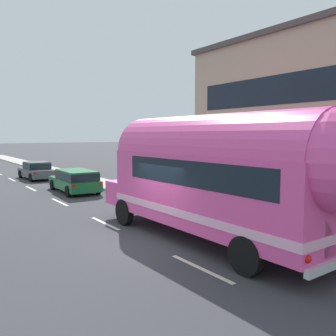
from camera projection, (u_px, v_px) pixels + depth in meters
The scene contains 6 objects.
ground_plane at pixel (148, 243), 11.40m from camera, with size 300.00×300.00×0.00m, color #38383D.
lane_markings at pixel (73, 187), 23.61m from camera, with size 3.62×80.00×0.01m.
sidewalk_slab at pixel (125, 190), 22.17m from camera, with size 2.22×90.00×0.15m, color #ADA89E.
painted_bus at pixel (220, 173), 11.01m from camera, with size 2.69×10.70×4.12m.
car_lead at pixel (75, 179), 21.49m from camera, with size 2.11×4.73×1.37m.
car_second at pixel (37, 170), 27.98m from camera, with size 1.98×4.43×1.37m.
Camera 1 is at (-5.88, -9.46, 3.47)m, focal length 37.99 mm.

